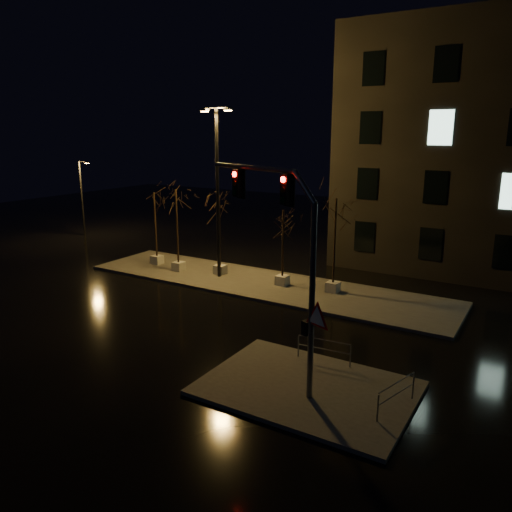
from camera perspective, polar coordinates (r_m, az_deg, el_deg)
The scene contains 13 objects.
ground at distance 24.09m, azimuth -6.83°, elevation -6.95°, with size 90.00×90.00×0.00m, color black.
median at distance 28.74m, azimuth 0.54°, elevation -3.18°, with size 22.00×5.00×0.15m, color #494741.
sidewalk_corner at distance 17.72m, azimuth 5.87°, elevation -14.77°, with size 7.00×5.00×0.15m, color #494741.
tree_0 at distance 32.65m, azimuth -11.52°, elevation 5.34°, with size 1.80×1.80×4.81m.
tree_1 at distance 30.72m, azimuth -9.09°, elevation 5.45°, with size 1.80×1.80×5.19m.
tree_2 at distance 29.72m, azimuth -4.23°, elevation 4.79°, with size 1.80×1.80×4.85m.
tree_3 at distance 27.50m, azimuth 3.11°, elevation 3.34°, with size 1.80×1.80×4.40m.
tree_4 at distance 26.45m, azimuth 9.07°, elevation 4.12°, with size 1.80×1.80×5.22m.
traffic_signal_mast at distance 16.09m, azimuth 3.55°, elevation 0.98°, with size 5.66×2.18×7.33m.
streetlight_main at distance 28.92m, azimuth -4.43°, elevation 8.45°, with size 2.43×0.81×9.77m.
streetlight_far at distance 44.40m, azimuth -19.24°, elevation 6.61°, with size 1.22×0.22×6.24m.
guard_rail_a at distance 19.17m, azimuth 7.77°, elevation -10.28°, with size 2.09×0.23×0.90m.
guard_rail_b at distance 16.58m, azimuth 15.77°, elevation -14.69°, with size 0.61×1.94×0.96m.
Camera 1 is at (14.01, -17.60, 8.60)m, focal length 35.00 mm.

